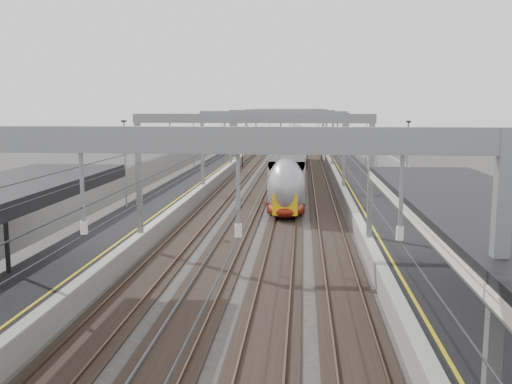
# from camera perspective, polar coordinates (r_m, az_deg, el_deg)

# --- Properties ---
(platform_left) EXTENTS (4.00, 120.00, 1.00)m
(platform_left) POSITION_cam_1_polar(r_m,az_deg,el_deg) (55.03, -6.52, 0.66)
(platform_left) COLOR black
(platform_left) RESTS_ON ground
(platform_right) EXTENTS (4.00, 120.00, 1.00)m
(platform_right) POSITION_cam_1_polar(r_m,az_deg,el_deg) (54.24, 10.30, 0.46)
(platform_right) COLOR black
(platform_right) RESTS_ON ground
(tracks) EXTENTS (11.40, 140.00, 0.20)m
(tracks) POSITION_cam_1_polar(r_m,az_deg,el_deg) (54.11, 1.83, 0.10)
(tracks) COLOR black
(tracks) RESTS_ON ground
(overhead_line) EXTENTS (13.00, 140.00, 6.60)m
(overhead_line) POSITION_cam_1_polar(r_m,az_deg,el_deg) (60.16, 2.18, 6.77)
(overhead_line) COLOR gray
(overhead_line) RESTS_ON platform_left
(overbridge) EXTENTS (22.00, 2.20, 6.90)m
(overbridge) POSITION_cam_1_polar(r_m,az_deg,el_deg) (108.53, 3.34, 7.09)
(overbridge) COLOR slate
(overbridge) RESTS_ON ground
(wall_left) EXTENTS (0.30, 120.00, 3.20)m
(wall_left) POSITION_cam_1_polar(r_m,az_deg,el_deg) (55.60, -9.77, 1.82)
(wall_left) COLOR slate
(wall_left) RESTS_ON ground
(wall_right) EXTENTS (0.30, 120.00, 3.20)m
(wall_right) POSITION_cam_1_polar(r_m,az_deg,el_deg) (54.50, 13.68, 1.56)
(wall_right) COLOR slate
(wall_right) RESTS_ON ground
(train) EXTENTS (2.74, 49.86, 4.33)m
(train) POSITION_cam_1_polar(r_m,az_deg,el_deg) (62.04, 3.62, 3.09)
(train) COLOR maroon
(train) RESTS_ON ground
(signal_green) EXTENTS (0.32, 0.32, 3.48)m
(signal_green) POSITION_cam_1_polar(r_m,az_deg,el_deg) (74.43, -1.37, 4.23)
(signal_green) COLOR black
(signal_green) RESTS_ON ground
(signal_red_near) EXTENTS (0.32, 0.32, 3.48)m
(signal_red_near) POSITION_cam_1_polar(r_m,az_deg,el_deg) (73.38, 5.13, 4.14)
(signal_red_near) COLOR black
(signal_red_near) RESTS_ON ground
(signal_red_far) EXTENTS (0.32, 0.32, 3.48)m
(signal_red_far) POSITION_cam_1_polar(r_m,az_deg,el_deg) (84.94, 6.57, 4.71)
(signal_red_far) COLOR black
(signal_red_far) RESTS_ON ground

